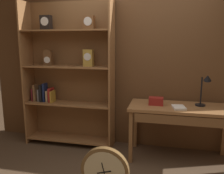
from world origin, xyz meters
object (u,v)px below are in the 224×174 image
at_px(toolbox_small, 156,101).
at_px(desk_lamp, 205,87).
at_px(workbench, 180,113).
at_px(round_clock_large, 105,172).
at_px(open_repair_manual, 179,107).
at_px(bookshelf, 68,76).

bearing_deg(toolbox_small, desk_lamp, 5.85).
xyz_separation_m(workbench, round_clock_large, (-0.81, -1.02, -0.40)).
relative_size(open_repair_manual, round_clock_large, 0.39).
xyz_separation_m(open_repair_manual, round_clock_large, (-0.78, -0.93, -0.50)).
distance_m(desk_lamp, open_repair_manual, 0.45).
xyz_separation_m(desk_lamp, toolbox_small, (-0.64, -0.07, -0.21)).
distance_m(open_repair_manual, round_clock_large, 1.31).
bearing_deg(desk_lamp, workbench, -164.73).
distance_m(workbench, open_repair_manual, 0.14).
xyz_separation_m(workbench, desk_lamp, (0.30, 0.08, 0.36)).
bearing_deg(desk_lamp, round_clock_large, -135.39).
distance_m(toolbox_small, round_clock_large, 1.26).
bearing_deg(toolbox_small, bookshelf, 172.37).
relative_size(workbench, toolbox_small, 7.02).
relative_size(workbench, round_clock_large, 2.48).
bearing_deg(bookshelf, round_clock_large, -53.15).
bearing_deg(desk_lamp, bookshelf, 176.59).
bearing_deg(toolbox_small, workbench, -3.07).
distance_m(bookshelf, workbench, 1.79).
bearing_deg(open_repair_manual, bookshelf, 160.95).
bearing_deg(open_repair_manual, workbench, 61.96).
distance_m(bookshelf, toolbox_small, 1.43).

